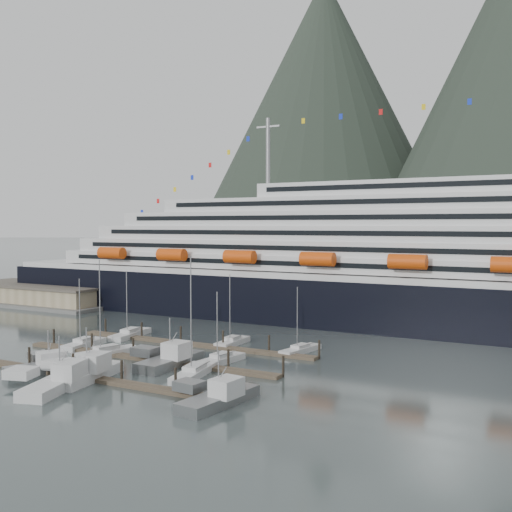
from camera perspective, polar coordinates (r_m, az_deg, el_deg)
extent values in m
plane|color=#434F4E|center=(92.10, -9.42, -10.44)|extent=(1600.00, 1600.00, 0.00)
cone|color=black|center=(735.22, 6.45, 12.66)|extent=(340.00, 340.00, 340.00)
cube|color=black|center=(130.17, 14.98, -4.76)|extent=(210.00, 28.00, 12.00)
cube|color=silver|center=(129.46, 15.02, -1.91)|extent=(205.80, 27.44, 1.50)
cube|color=silver|center=(128.18, 17.21, -0.82)|extent=(185.00, 26.00, 3.20)
cube|color=black|center=(115.44, 15.91, -1.13)|extent=(175.75, 0.20, 1.00)
cube|color=silver|center=(127.64, 18.11, 0.58)|extent=(180.00, 25.00, 3.20)
cube|color=black|center=(115.33, 16.96, 0.44)|extent=(171.00, 0.20, 1.00)
cube|color=silver|center=(127.20, 19.02, 2.00)|extent=(172.00, 24.00, 3.20)
cube|color=black|center=(115.34, 18.01, 2.01)|extent=(163.40, 0.20, 1.00)
cube|color=silver|center=(126.87, 19.94, 3.43)|extent=(160.00, 23.00, 3.20)
cube|color=black|center=(115.47, 19.06, 3.59)|extent=(152.00, 0.20, 1.00)
cube|color=silver|center=(126.65, 20.86, 4.82)|extent=(140.00, 22.00, 3.00)
cube|color=black|center=(115.73, 20.11, 5.10)|extent=(133.00, 0.20, 1.00)
cube|color=silver|center=(126.53, 21.79, 6.16)|extent=(95.00, 20.00, 3.00)
cube|color=black|center=(116.59, 21.19, 6.54)|extent=(90.25, 0.20, 1.00)
cylinder|color=gray|center=(142.43, 1.16, 9.83)|extent=(1.00, 1.00, 16.00)
cylinder|color=#DE470B|center=(149.39, -13.57, 0.29)|extent=(7.00, 2.80, 2.80)
cylinder|color=#DE470B|center=(137.93, -8.03, 0.12)|extent=(7.00, 2.80, 2.80)
cylinder|color=#DE470B|center=(127.99, -1.56, -0.07)|extent=(7.00, 2.80, 2.80)
cylinder|color=#DE470B|center=(119.94, 5.88, -0.29)|extent=(7.00, 2.80, 2.80)
cylinder|color=#DE470B|center=(114.18, 14.24, -0.53)|extent=(7.00, 2.80, 2.80)
cube|color=#595956|center=(171.21, -19.78, -4.24)|extent=(46.00, 20.00, 1.20)
cube|color=tan|center=(170.95, -19.79, -3.51)|extent=(42.00, 16.00, 5.00)
cube|color=#595147|center=(170.68, -19.81, -2.61)|extent=(43.00, 17.00, 0.60)
cube|color=#43372B|center=(88.00, -16.14, -10.99)|extent=(48.00, 2.00, 0.50)
cylinder|color=black|center=(97.08, -20.77, -9.05)|extent=(0.36, 0.36, 3.20)
cylinder|color=black|center=(90.56, -17.02, -9.86)|extent=(0.36, 0.36, 3.20)
cylinder|color=black|center=(84.50, -12.68, -10.73)|extent=(0.36, 0.36, 3.20)
cylinder|color=black|center=(79.00, -7.67, -11.65)|extent=(0.36, 0.36, 3.20)
cylinder|color=black|center=(74.19, -1.93, -12.60)|extent=(0.36, 0.36, 3.20)
cube|color=#43372B|center=(97.37, -10.66, -9.57)|extent=(48.00, 2.00, 0.50)
cylinder|color=black|center=(112.15, -18.70, -7.41)|extent=(0.36, 0.36, 3.20)
cylinder|color=black|center=(105.79, -15.36, -7.98)|extent=(0.36, 0.36, 3.20)
cylinder|color=black|center=(99.84, -11.61, -8.59)|extent=(0.36, 0.36, 3.20)
cylinder|color=black|center=(94.38, -7.38, -9.23)|extent=(0.36, 0.36, 3.20)
cylinder|color=black|center=(89.49, -2.65, -9.88)|extent=(0.36, 0.36, 3.20)
cylinder|color=black|center=(85.27, 2.61, -10.53)|extent=(0.36, 0.36, 3.20)
cube|color=#43372B|center=(107.51, -6.21, -8.34)|extent=(48.00, 2.00, 0.50)
cylinder|color=black|center=(121.17, -14.14, -6.57)|extent=(0.36, 0.36, 3.20)
cylinder|color=black|center=(115.31, -10.83, -7.02)|extent=(0.36, 0.36, 3.20)
cylinder|color=black|center=(109.88, -7.18, -7.48)|extent=(0.36, 0.36, 3.20)
cylinder|color=black|center=(104.94, -3.16, -7.96)|extent=(0.36, 0.36, 3.20)
cylinder|color=black|center=(100.57, 1.25, -8.44)|extent=(0.36, 0.36, 3.20)
cylinder|color=black|center=(96.83, 6.04, -8.91)|extent=(0.36, 0.36, 3.20)
cube|color=silver|center=(109.74, -16.08, -8.20)|extent=(3.91, 9.74, 1.47)
cube|color=silver|center=(109.56, -16.09, -7.71)|extent=(2.51, 3.55, 0.84)
cylinder|color=gray|center=(107.97, -16.44, -5.03)|extent=(0.17, 0.17, 11.11)
cube|color=silver|center=(101.63, -14.04, -9.07)|extent=(5.95, 11.27, 1.53)
cube|color=silver|center=(101.43, -14.05, -8.52)|extent=(3.22, 4.30, 0.87)
cylinder|color=gray|center=(99.73, -14.65, -4.59)|extent=(0.17, 0.17, 14.73)
cube|color=silver|center=(86.55, -5.86, -11.12)|extent=(4.88, 11.92, 1.48)
cube|color=silver|center=(86.32, -5.87, -10.50)|extent=(2.84, 4.39, 0.84)
cylinder|color=gray|center=(83.80, -6.22, -5.52)|extent=(0.17, 0.17, 16.03)
cube|color=silver|center=(117.17, -11.88, -7.44)|extent=(4.39, 11.16, 1.52)
cube|color=silver|center=(116.99, -11.89, -6.96)|extent=(2.71, 4.08, 0.87)
cylinder|color=gray|center=(115.26, -12.21, -4.31)|extent=(0.17, 0.17, 11.66)
cube|color=silver|center=(107.51, -2.26, -8.32)|extent=(2.86, 8.98, 1.38)
cube|color=silver|center=(107.34, -2.26, -7.86)|extent=(2.08, 3.18, 0.79)
cylinder|color=gray|center=(105.66, -2.50, -4.94)|extent=(0.16, 0.16, 11.73)
cube|color=silver|center=(101.47, 4.25, -9.01)|extent=(3.97, 9.60, 1.24)
cube|color=silver|center=(101.31, 4.25, -8.58)|extent=(2.34, 3.54, 0.71)
cylinder|color=gray|center=(99.68, 3.95, -5.90)|extent=(0.14, 0.14, 10.29)
cube|color=silver|center=(93.87, -3.35, -9.99)|extent=(3.73, 9.42, 1.43)
cube|color=silver|center=(93.67, -3.35, -9.44)|extent=(2.41, 3.43, 0.81)
cylinder|color=gray|center=(92.04, -3.72, -6.59)|extent=(0.16, 0.16, 10.23)
cube|color=gray|center=(93.49, -19.14, -10.15)|extent=(8.11, 12.42, 1.86)
cube|color=gray|center=(97.55, -19.97, -8.93)|extent=(3.99, 3.75, 1.12)
cube|color=silver|center=(91.97, -18.93, -9.22)|extent=(3.89, 4.39, 2.05)
cube|color=black|center=(91.82, -18.94, -8.76)|extent=(3.62, 4.10, 0.47)
cylinder|color=gray|center=(92.79, -19.17, -8.11)|extent=(0.15, 0.15, 4.66)
cube|color=silver|center=(87.10, -15.80, -11.06)|extent=(5.95, 12.82, 2.24)
cube|color=silver|center=(89.50, -18.29, -9.77)|extent=(4.20, 3.29, 1.35)
cube|color=silver|center=(85.90, -15.14, -9.73)|extent=(3.69, 4.15, 2.47)
cube|color=black|center=(85.71, -15.14, -9.14)|extent=(3.43, 3.87, 0.56)
cylinder|color=gray|center=(86.20, -15.84, -8.40)|extent=(0.18, 0.18, 5.61)
cube|color=silver|center=(84.11, -18.17, -11.61)|extent=(7.97, 15.22, 2.11)
cube|color=silver|center=(86.65, -21.46, -10.32)|extent=(4.38, 4.16, 1.27)
cube|color=silver|center=(82.91, -17.29, -10.33)|extent=(4.13, 5.10, 2.32)
cube|color=black|center=(82.72, -17.30, -9.76)|extent=(3.84, 4.76, 0.53)
cylinder|color=gray|center=(83.23, -18.21, -9.03)|extent=(0.17, 0.17, 5.27)
cube|color=gray|center=(73.07, -3.59, -13.71)|extent=(4.87, 12.33, 2.00)
cube|color=gray|center=(75.54, -6.36, -12.17)|extent=(3.67, 2.99, 1.20)
cube|color=silver|center=(71.81, -2.82, -12.38)|extent=(3.17, 3.88, 2.20)
cube|color=black|center=(71.60, -2.82, -11.76)|extent=(2.95, 3.62, 0.50)
cylinder|color=gray|center=(72.10, -3.59, -10.92)|extent=(0.16, 0.16, 5.01)
cube|color=gray|center=(92.45, -8.18, -10.16)|extent=(4.13, 12.49, 2.27)
cube|color=gray|center=(95.01, -10.50, -8.92)|extent=(3.87, 2.76, 1.36)
cube|color=silver|center=(91.23, -7.56, -8.88)|extent=(3.19, 3.75, 2.49)
cube|color=black|center=(91.05, -7.57, -8.32)|extent=(2.96, 3.50, 0.57)
cylinder|color=gray|center=(91.59, -8.20, -7.61)|extent=(0.18, 0.18, 5.67)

